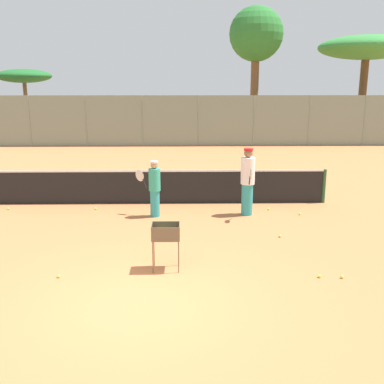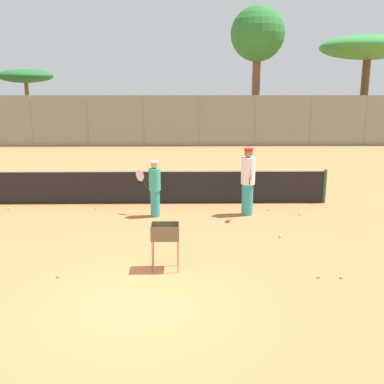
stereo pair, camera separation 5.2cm
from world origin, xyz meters
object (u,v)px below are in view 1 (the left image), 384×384
object	(u,v)px
tennis_net	(159,186)
player_red_cap	(248,181)
player_white_outfit	(154,188)
parked_car	(44,131)
ball_cart	(166,235)

from	to	relation	value
tennis_net	player_red_cap	distance (m)	2.91
tennis_net	player_white_outfit	bearing A→B (deg)	-92.24
player_red_cap	parked_car	xyz separation A→B (m)	(-10.63, 16.27, -0.33)
ball_cart	parked_car	bearing A→B (deg)	112.86
tennis_net	player_white_outfit	xyz separation A→B (m)	(-0.05, -1.38, 0.27)
tennis_net	parked_car	xyz separation A→B (m)	(-8.05, 14.99, 0.10)
player_white_outfit	player_red_cap	distance (m)	2.64
tennis_net	player_red_cap	bearing A→B (deg)	-26.34
parked_car	tennis_net	bearing A→B (deg)	-61.77
player_white_outfit	parked_car	size ratio (longest dim) A/B	0.38
tennis_net	parked_car	distance (m)	17.02
player_red_cap	ball_cart	world-z (taller)	player_red_cap
ball_cart	tennis_net	bearing A→B (deg)	94.68
player_red_cap	ball_cart	size ratio (longest dim) A/B	2.00
tennis_net	ball_cart	size ratio (longest dim) A/B	10.91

